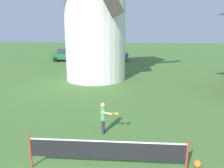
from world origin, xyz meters
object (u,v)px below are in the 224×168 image
windmill (95,0)px  player_far (104,116)px  stray_ball (197,164)px  parked_car_green (69,55)px  parked_car_blue (112,55)px  tennis_net (107,150)px

windmill → player_far: (1.76, -9.92, -5.45)m
stray_ball → parked_car_green: 23.97m
player_far → parked_car_green: size_ratio=0.29×
player_far → stray_ball: player_far is taller
player_far → stray_ball: size_ratio=5.48×
player_far → parked_car_blue: parked_car_blue is taller
parked_car_green → stray_ball: bearing=-66.0°
tennis_net → parked_car_green: bearing=107.4°
stray_ball → parked_car_green: parked_car_green is taller
windmill → parked_car_green: size_ratio=2.86×
windmill → stray_ball: bearing=-67.9°
windmill → tennis_net: windmill is taller
player_far → tennis_net: bearing=-81.5°
parked_car_blue → stray_ball: bearing=-79.2°
tennis_net → parked_car_blue: bearing=93.9°
tennis_net → windmill: bearing=99.7°
tennis_net → parked_car_blue: parked_car_blue is taller
tennis_net → parked_car_green: 23.37m
windmill → parked_car_blue: bearing=86.8°
player_far → windmill: bearing=100.0°
windmill → player_far: bearing=-80.0°
parked_car_blue → tennis_net: bearing=-86.1°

